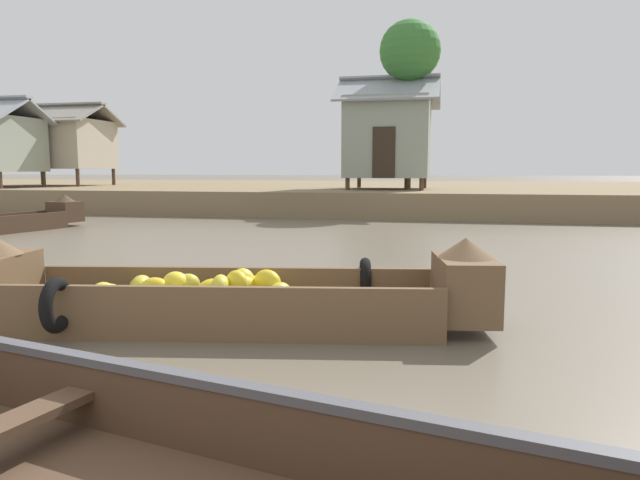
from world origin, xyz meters
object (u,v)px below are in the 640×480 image
object	(u,v)px
stilt_house_mid_right	(389,137)
banana_boat	(222,296)
stilt_house_mid_left	(57,143)
palm_tree_mid	(410,53)

from	to	relation	value
stilt_house_mid_right	banana_boat	bearing A→B (deg)	-90.14
stilt_house_mid_left	stilt_house_mid_right	bearing A→B (deg)	-6.36
banana_boat	stilt_house_mid_right	size ratio (longest dim) A/B	1.28
stilt_house_mid_right	palm_tree_mid	size ratio (longest dim) A/B	0.68
stilt_house_mid_right	palm_tree_mid	distance (m)	3.14
stilt_house_mid_left	palm_tree_mid	world-z (taller)	palm_tree_mid
stilt_house_mid_left	palm_tree_mid	bearing A→B (deg)	-6.22
banana_boat	stilt_house_mid_left	size ratio (longest dim) A/B	1.07
stilt_house_mid_left	stilt_house_mid_right	distance (m)	15.66
palm_tree_mid	stilt_house_mid_right	bearing A→B (deg)	176.70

